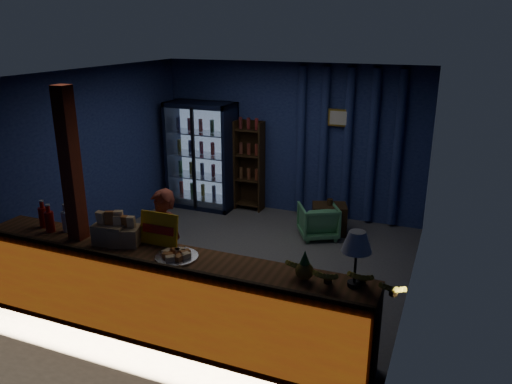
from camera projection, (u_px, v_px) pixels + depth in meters
ground at (239, 261)px, 7.04m from camera, size 4.60×4.60×0.00m
room_walls at (238, 153)px, 6.55m from camera, size 4.60×4.60×4.60m
counter at (164, 295)px, 5.22m from camera, size 4.40×0.57×0.99m
support_post at (76, 208)px, 5.35m from camera, size 0.16×0.16×2.60m
beverage_cooler at (204, 156)px, 8.99m from camera, size 1.20×0.62×1.90m
bottle_shelf at (250, 166)px, 8.85m from camera, size 0.50×0.28×1.60m
curtain_folds at (347, 145)px, 8.15m from camera, size 1.74×0.14×2.50m
framed_picture at (339, 118)px, 8.03m from camera, size 0.36×0.04×0.28m
shopkeeper at (165, 249)px, 5.75m from camera, size 0.59×0.47×1.42m
green_chair at (318, 221)px, 7.78m from camera, size 0.78×0.79×0.53m
side_table at (329, 219)px, 7.92m from camera, size 0.62×0.53×0.57m
yellow_sign at (159, 229)px, 5.23m from camera, size 0.44×0.09×0.35m
soda_bottles at (53, 219)px, 5.63m from camera, size 0.44×0.18×0.33m
snack_box_left at (112, 231)px, 5.30m from camera, size 0.38×0.32×0.36m
snack_box_centre at (125, 235)px, 5.26m from camera, size 0.36×0.33×0.32m
pastry_tray at (177, 256)px, 4.97m from camera, size 0.44×0.44×0.07m
banana_bunches at (344, 276)px, 4.42m from camera, size 1.12×0.31×0.18m
table_lamp at (357, 244)px, 4.31m from camera, size 0.27×0.27×0.53m
pineapple at (305, 268)px, 4.51m from camera, size 0.17×0.17×0.29m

